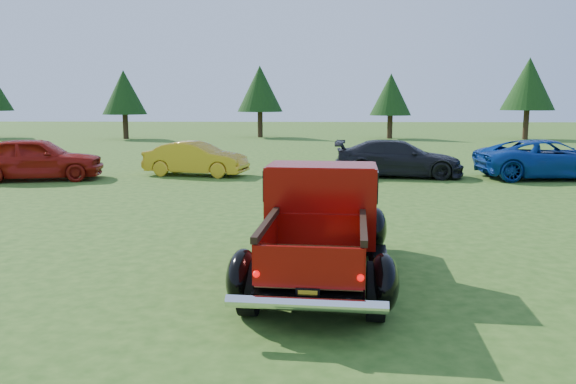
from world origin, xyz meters
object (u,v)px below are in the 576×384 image
object	(u,v)px
tree_east	(529,84)
show_car_red	(37,158)
show_car_yellow	(196,159)
tree_mid_left	(260,89)
pickup_truck	(321,222)
tree_west	(124,93)
tree_mid_right	(391,95)
show_car_grey	(398,158)
show_car_blue	(549,159)

from	to	relation	value
tree_east	show_car_red	xyz separation A→B (m)	(-23.50, -20.36, -2.95)
show_car_yellow	show_car_red	bearing A→B (deg)	116.02
tree_mid_left	pickup_truck	world-z (taller)	tree_mid_left
tree_west	tree_mid_right	bearing A→B (deg)	3.18
pickup_truck	show_car_grey	world-z (taller)	pickup_truck
tree_mid_left	show_car_red	xyz separation A→B (m)	(-5.50, -21.86, -2.67)
show_car_yellow	show_car_grey	xyz separation A→B (m)	(7.00, -0.07, 0.04)
tree_mid_left	show_car_grey	xyz separation A→B (m)	(6.50, -20.62, -2.76)
show_car_red	tree_east	bearing A→B (deg)	-60.89
show_car_grey	tree_mid_right	bearing A→B (deg)	-0.48
tree_mid_left	show_car_yellow	world-z (taller)	tree_mid_left
tree_mid_right	show_car_red	distance (m)	25.51
pickup_truck	show_car_blue	size ratio (longest dim) A/B	0.98
pickup_truck	show_car_blue	bearing A→B (deg)	58.79
show_car_blue	tree_mid_left	bearing A→B (deg)	25.53
tree_west	tree_east	bearing A→B (deg)	1.06
tree_mid_left	show_car_red	bearing A→B (deg)	-104.12
tree_mid_left	show_car_blue	bearing A→B (deg)	-61.29
show_car_red	show_car_yellow	size ratio (longest dim) A/B	1.17
show_car_red	show_car_grey	xyz separation A→B (m)	(12.00, 1.25, -0.08)
tree_mid_left	pickup_truck	xyz separation A→B (m)	(3.61, -31.63, -2.59)
tree_mid_right	tree_mid_left	bearing A→B (deg)	173.66
tree_mid_right	show_car_grey	bearing A→B (deg)	-97.26
show_car_yellow	tree_mid_left	bearing A→B (deg)	9.88
tree_west	tree_mid_right	world-z (taller)	tree_west
tree_west	tree_mid_left	xyz separation A→B (m)	(9.00, 2.00, 0.27)
tree_mid_right	show_car_blue	size ratio (longest dim) A/B	0.94
pickup_truck	show_car_red	world-z (taller)	pickup_truck
tree_mid_right	tree_east	distance (m)	9.04
pickup_truck	show_car_yellow	size ratio (longest dim) A/B	1.30
tree_west	show_car_yellow	distance (m)	20.56
tree_mid_right	pickup_truck	xyz separation A→B (m)	(-5.39, -30.63, -2.18)
tree_mid_left	show_car_yellow	size ratio (longest dim) A/B	1.41
tree_mid_right	show_car_grey	world-z (taller)	tree_mid_right
pickup_truck	show_car_grey	xyz separation A→B (m)	(2.89, 11.01, -0.16)
tree_west	tree_east	world-z (taller)	tree_east
tree_mid_right	pickup_truck	bearing A→B (deg)	-99.98
tree_west	show_car_grey	xyz separation A→B (m)	(15.50, -18.62, -2.48)
show_car_red	show_car_blue	xyz separation A→B (m)	(16.95, 0.97, -0.06)
tree_mid_right	show_car_blue	distance (m)	20.18
tree_west	tree_mid_right	xyz separation A→B (m)	(18.00, 1.00, -0.14)
show_car_grey	show_car_blue	distance (m)	4.95
show_car_yellow	show_car_grey	size ratio (longest dim) A/B	0.82
tree_mid_right	show_car_blue	world-z (taller)	tree_mid_right
show_car_yellow	show_car_blue	distance (m)	11.95
tree_mid_right	show_car_grey	distance (m)	19.91
show_car_blue	tree_mid_right	bearing A→B (deg)	3.82
tree_west	pickup_truck	distance (m)	32.28
tree_mid_left	show_car_grey	size ratio (longest dim) A/B	1.16
show_car_yellow	tree_west	bearing A→B (deg)	35.90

